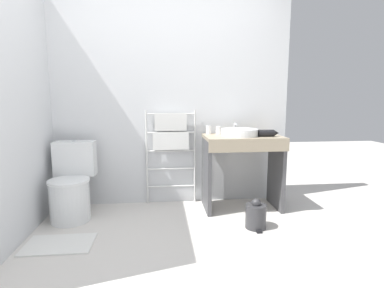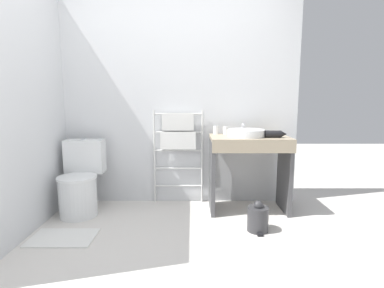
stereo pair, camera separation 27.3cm
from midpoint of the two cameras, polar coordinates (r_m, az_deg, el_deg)
The scene contains 13 objects.
ground_plane at distance 2.38m, azimuth -1.42°, elevation -22.33°, with size 12.00×12.00×0.00m, color silver.
wall_back at distance 3.52m, azimuth -0.97°, elevation 7.92°, with size 2.81×0.12×2.35m, color silver.
wall_side at distance 3.08m, azimuth -27.26°, elevation 6.85°, with size 0.12×2.12×2.35m, color silver.
toilet at distance 3.38m, azimuth -18.54°, elevation -7.08°, with size 0.42×0.56×0.78m.
towel_radiator at distance 3.44m, azimuth -0.59°, elevation 1.03°, with size 0.58×0.06×1.09m.
vanity_counter at distance 3.31m, azimuth 12.96°, elevation -3.34°, with size 0.83×0.53×0.82m.
sink_basin at distance 3.25m, azimuth 12.47°, elevation 2.10°, with size 0.40×0.40×0.08m.
faucet at distance 3.45m, azimuth 11.73°, elevation 3.15°, with size 0.02×0.10×0.12m.
cup_near_wall at distance 3.40m, azimuth 6.67°, elevation 2.63°, with size 0.06×0.06×0.09m.
cup_near_edge at distance 3.38m, azimuth 8.55°, elevation 2.53°, with size 0.06×0.06×0.09m.
hair_dryer at distance 3.25m, azimuth 17.57°, elevation 1.83°, with size 0.23×0.15×0.07m.
trash_bin at distance 2.95m, azimuth 14.94°, elevation -13.51°, with size 0.20×0.23×0.29m.
bath_mat at distance 2.94m, azimuth -21.06°, elevation -16.41°, with size 0.56×0.36×0.01m, color silver.
Camera 2 is at (0.18, -2.04, 1.23)m, focal length 28.00 mm.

